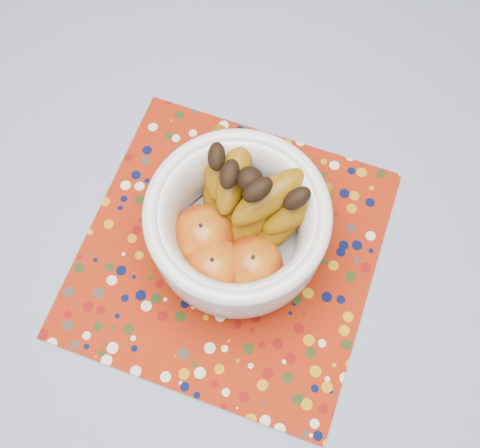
{
  "coord_description": "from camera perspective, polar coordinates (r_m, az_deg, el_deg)",
  "views": [
    {
      "loc": [
        0.15,
        -0.22,
        1.49
      ],
      "look_at": [
        0.01,
        -0.03,
        0.84
      ],
      "focal_mm": 42.0,
      "sensor_mm": 36.0,
      "label": 1
    }
  ],
  "objects": [
    {
      "name": "placemat",
      "position": [
        0.76,
        -1.13,
        -2.9
      ],
      "size": [
        0.48,
        0.48,
        0.0
      ],
      "primitive_type": "cube",
      "rotation": [
        0.0,
        0.0,
        0.29
      ],
      "color": "maroon",
      "rests_on": "tablecloth"
    },
    {
      "name": "fruit_bowl",
      "position": [
        0.69,
        -0.12,
        0.38
      ],
      "size": [
        0.25,
        0.23,
        0.18
      ],
      "color": "silver",
      "rests_on": "placemat"
    },
    {
      "name": "tablecloth",
      "position": [
        0.78,
        0.62,
        -0.52
      ],
      "size": [
        1.32,
        1.32,
        0.01
      ],
      "primitive_type": "cube",
      "color": "slate",
      "rests_on": "table"
    },
    {
      "name": "table",
      "position": [
        0.86,
        0.56,
        -2.39
      ],
      "size": [
        1.2,
        1.2,
        0.75
      ],
      "color": "brown",
      "rests_on": "ground"
    }
  ]
}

